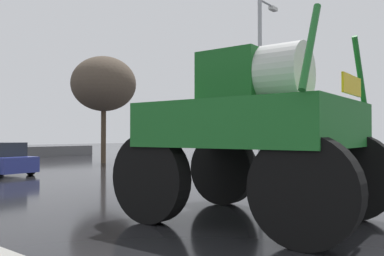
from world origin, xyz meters
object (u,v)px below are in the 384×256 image
(traffic_signal_near_right, at_px, (224,119))
(streetlight_near_right, at_px, (261,77))
(bare_tree_right, at_px, (104,84))
(oversize_sprayer, at_px, (254,130))

(traffic_signal_near_right, xyz_separation_m, streetlight_near_right, (2.91, -0.03, 1.94))
(traffic_signal_near_right, relative_size, bare_tree_right, 0.48)
(oversize_sprayer, relative_size, traffic_signal_near_right, 1.56)
(oversize_sprayer, height_order, streetlight_near_right, streetlight_near_right)
(oversize_sprayer, height_order, traffic_signal_near_right, oversize_sprayer)
(streetlight_near_right, bearing_deg, oversize_sprayer, -151.60)
(traffic_signal_near_right, bearing_deg, streetlight_near_right, -0.52)
(oversize_sprayer, xyz_separation_m, bare_tree_right, (9.62, 17.24, 3.35))
(oversize_sprayer, xyz_separation_m, streetlight_near_right, (8.29, 4.48, 2.49))
(traffic_signal_near_right, distance_m, bare_tree_right, 13.71)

